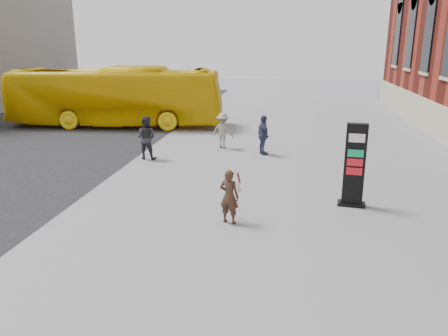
# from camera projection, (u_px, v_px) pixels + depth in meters

# --- Properties ---
(ground) EXTENTS (100.00, 100.00, 0.00)m
(ground) POSITION_uv_depth(u_px,v_px,m) (228.00, 215.00, 12.97)
(ground) COLOR #9E9EA3
(info_pylon) EXTENTS (0.88, 0.52, 2.61)m
(info_pylon) POSITION_uv_depth(u_px,v_px,m) (354.00, 166.00, 13.38)
(info_pylon) COLOR black
(info_pylon) RESTS_ON ground
(woman) EXTENTS (0.70, 0.67, 1.57)m
(woman) POSITION_uv_depth(u_px,v_px,m) (229.00, 196.00, 12.22)
(woman) COLOR #3D271A
(woman) RESTS_ON ground
(bus) EXTENTS (13.00, 4.09, 3.56)m
(bus) POSITION_uv_depth(u_px,v_px,m) (116.00, 97.00, 26.35)
(bus) COLOR #E1B80A
(bus) RESTS_ON road
(pedestrian_a) EXTENTS (0.95, 0.76, 1.88)m
(pedestrian_a) POSITION_uv_depth(u_px,v_px,m) (146.00, 138.00, 19.00)
(pedestrian_a) COLOR #28292F
(pedestrian_a) RESTS_ON ground
(pedestrian_b) EXTENTS (1.24, 0.93, 1.70)m
(pedestrian_b) POSITION_uv_depth(u_px,v_px,m) (223.00, 131.00, 20.97)
(pedestrian_b) COLOR gray
(pedestrian_b) RESTS_ON ground
(pedestrian_c) EXTENTS (0.86, 1.14, 1.80)m
(pedestrian_c) POSITION_uv_depth(u_px,v_px,m) (263.00, 135.00, 19.73)
(pedestrian_c) COLOR #33385B
(pedestrian_c) RESTS_ON ground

